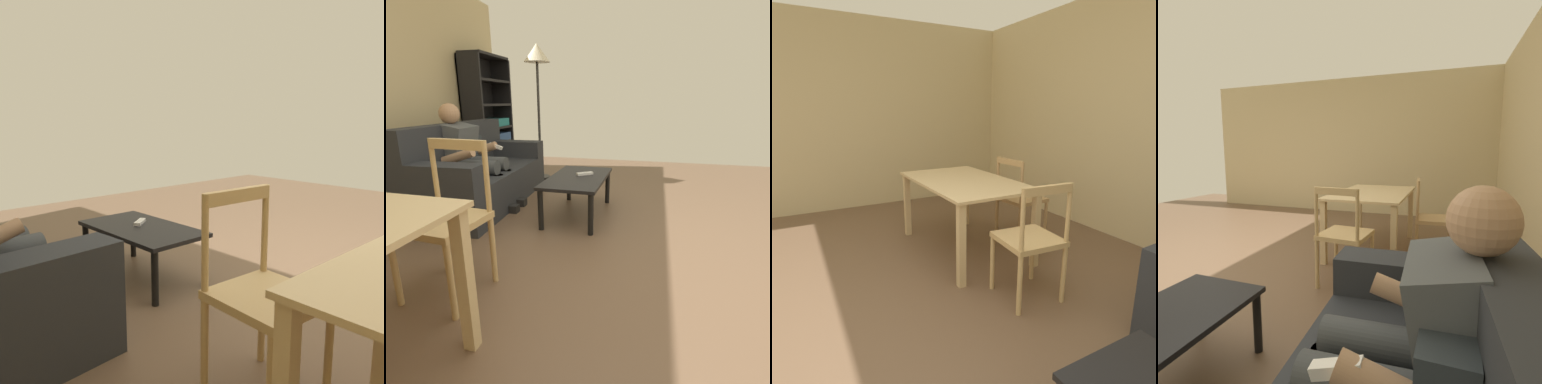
# 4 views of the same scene
# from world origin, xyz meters

# --- Properties ---
(ground_plane) EXTENTS (8.77, 8.77, 0.00)m
(ground_plane) POSITION_xyz_m (0.00, 0.00, 0.00)
(ground_plane) COLOR brown
(couch) EXTENTS (1.92, 0.93, 0.90)m
(couch) POSITION_xyz_m (1.34, 2.00, 0.33)
(couch) COLOR #282B30
(couch) RESTS_ON ground_plane
(person_lounging) EXTENTS (0.61, 0.86, 1.11)m
(person_lounging) POSITION_xyz_m (1.19, 1.97, 0.57)
(person_lounging) COLOR #4C5156
(person_lounging) RESTS_ON ground_plane
(coffee_table) EXTENTS (0.99, 0.54, 0.40)m
(coffee_table) POSITION_xyz_m (1.21, 0.79, 0.35)
(coffee_table) COLOR black
(coffee_table) RESTS_ON ground_plane
(tv_remote) EXTENTS (0.14, 0.17, 0.02)m
(tv_remote) POSITION_xyz_m (1.30, 0.74, 0.42)
(tv_remote) COLOR white
(tv_remote) RESTS_ON coffee_table
(bookshelf) EXTENTS (0.93, 0.36, 1.80)m
(bookshelf) POSITION_xyz_m (2.79, 2.66, 0.68)
(bookshelf) COLOR black
(bookshelf) RESTS_ON ground_plane
(dining_chair_facing_couch) EXTENTS (0.45, 0.45, 0.91)m
(dining_chair_facing_couch) POSITION_xyz_m (-0.25, 1.21, 0.46)
(dining_chair_facing_couch) COLOR tan
(dining_chair_facing_couch) RESTS_ON ground_plane
(floor_lamp) EXTENTS (0.36, 0.36, 1.89)m
(floor_lamp) POSITION_xyz_m (2.60, 1.73, 1.60)
(floor_lamp) COLOR black
(floor_lamp) RESTS_ON ground_plane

